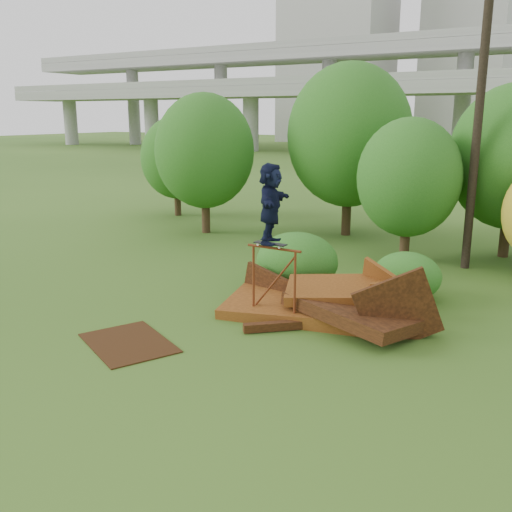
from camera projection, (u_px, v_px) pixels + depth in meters
The scene contains 15 objects.
ground at pixel (241, 350), 12.50m from camera, with size 240.00×240.00×0.00m, color #2D5116.
scrap_pile at pixel (326, 304), 14.43m from camera, with size 5.78×3.70×2.13m.
grind_rail at pixel (274, 274), 13.94m from camera, with size 1.47×0.09×1.91m.
skateboard at pixel (270, 244), 13.81m from camera, with size 0.84×0.24×0.09m.
skater at pixel (271, 203), 13.57m from camera, with size 1.79×0.57×1.93m, color black.
flat_plate at pixel (129, 343), 12.86m from camera, with size 2.26×1.62×0.03m, color #331B0A.
tree_0 at pixel (205, 151), 24.12m from camera, with size 4.21×4.21×5.95m.
tree_1 at pixel (349, 136), 23.49m from camera, with size 5.13×5.13×7.14m.
tree_2 at pixel (409, 178), 19.36m from camera, with size 3.52×3.52×4.97m.
tree_6 at pixel (176, 158), 28.54m from camera, with size 3.55×3.55×4.96m.
shrub_left at pixel (297, 261), 16.74m from camera, with size 2.44×2.25×1.69m, color #1A4E14.
shrub_right at pixel (407, 276), 15.80m from camera, with size 1.90×1.74×1.34m, color #1A4E14.
utility_pole at pixel (478, 117), 18.04m from camera, with size 1.40×0.28×9.77m.
building_left at pixel (338, 46), 106.40m from camera, with size 18.00×16.00×35.00m, color #9E9E99.
building_right at pixel (467, 63), 102.21m from camera, with size 14.00×14.00×28.00m, color #9E9E99.
Camera 1 is at (6.22, -9.84, 5.02)m, focal length 40.00 mm.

